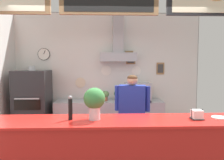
% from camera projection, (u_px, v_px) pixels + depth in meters
% --- Properties ---
extents(back_wall_assembly, '(4.43, 2.60, 2.97)m').
position_uv_depth(back_wall_assembly, '(107.00, 71.00, 5.15)').
color(back_wall_assembly, gray).
rests_on(back_wall_assembly, ground_plane).
extents(back_prep_counter, '(2.42, 0.56, 0.92)m').
position_uv_depth(back_prep_counter, '(109.00, 121.00, 5.03)').
color(back_prep_counter, '#A3A5AD').
rests_on(back_prep_counter, ground_plane).
extents(pizza_oven, '(0.70, 0.72, 1.72)m').
position_uv_depth(pizza_oven, '(33.00, 108.00, 4.78)').
color(pizza_oven, '#232326').
rests_on(pizza_oven, ground_plane).
extents(shop_worker, '(0.61, 0.30, 1.58)m').
position_uv_depth(shop_worker, '(132.00, 117.00, 3.86)').
color(shop_worker, '#232328').
rests_on(shop_worker, ground_plane).
extents(espresso_machine, '(0.57, 0.45, 0.41)m').
position_uv_depth(espresso_machine, '(138.00, 92.00, 4.97)').
color(espresso_machine, '#A3A5AD').
rests_on(espresso_machine, back_prep_counter).
extents(potted_oregano, '(0.20, 0.20, 0.25)m').
position_uv_depth(potted_oregano, '(118.00, 95.00, 5.00)').
color(potted_oregano, '#9E563D').
rests_on(potted_oregano, back_prep_counter).
extents(potted_basil, '(0.17, 0.17, 0.23)m').
position_uv_depth(potted_basil, '(105.00, 95.00, 4.98)').
color(potted_basil, '#9E563D').
rests_on(potted_basil, back_prep_counter).
extents(condiment_plate, '(0.20, 0.20, 0.01)m').
position_uv_depth(condiment_plate, '(220.00, 117.00, 2.80)').
color(condiment_plate, white).
rests_on(condiment_plate, service_counter).
extents(pepper_grinder, '(0.05, 0.05, 0.30)m').
position_uv_depth(pepper_grinder, '(70.00, 108.00, 2.70)').
color(pepper_grinder, black).
rests_on(pepper_grinder, service_counter).
extents(basil_vase, '(0.26, 0.26, 0.40)m').
position_uv_depth(basil_vase, '(94.00, 101.00, 2.70)').
color(basil_vase, silver).
rests_on(basil_vase, service_counter).
extents(napkin_holder, '(0.15, 0.14, 0.13)m').
position_uv_depth(napkin_holder, '(197.00, 115.00, 2.75)').
color(napkin_holder, '#262628').
rests_on(napkin_holder, service_counter).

